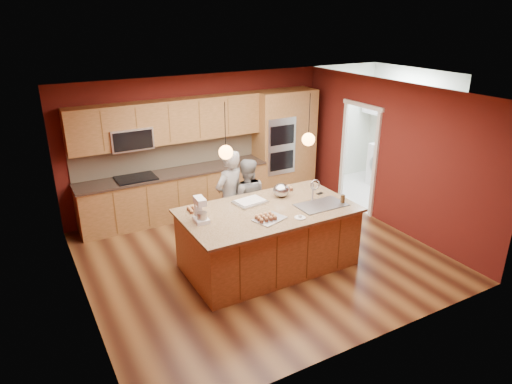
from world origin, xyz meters
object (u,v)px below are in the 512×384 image
person_right (246,200)px  stand_mixer (200,211)px  person_left (230,198)px  island (269,237)px  mixing_bowl (281,190)px

person_right → stand_mixer: person_right is taller
person_left → island: bearing=81.7°
person_left → stand_mixer: person_left is taller
island → person_left: 1.08m
person_right → mixing_bowl: person_right is taller
stand_mixer → mixing_bowl: (1.52, 0.25, -0.05)m
person_right → mixing_bowl: (0.30, -0.65, 0.35)m
person_left → mixing_bowl: bearing=114.6°
person_left → stand_mixer: size_ratio=4.60×
stand_mixer → mixing_bowl: stand_mixer is taller
island → person_left: size_ratio=1.58×
person_left → stand_mixer: (-0.90, -0.90, 0.30)m
island → person_right: size_ratio=1.79×
person_left → stand_mixer: 1.31m
person_left → person_right: bearing=160.9°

